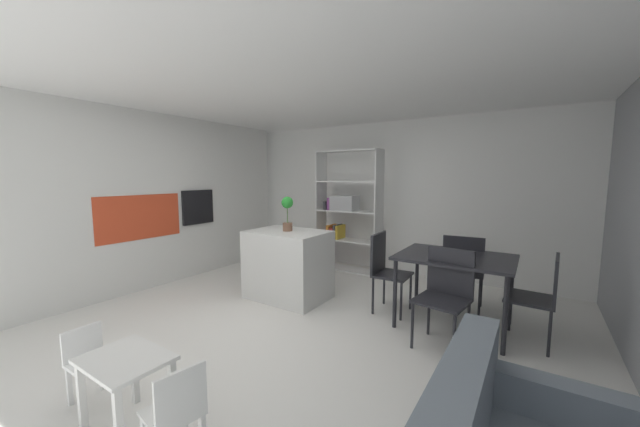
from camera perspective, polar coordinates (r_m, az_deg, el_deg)
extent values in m
plane|color=silver|center=(3.90, -7.93, -18.74)|extent=(8.60, 8.60, 0.00)
cube|color=white|center=(3.66, -8.60, 21.49)|extent=(6.26, 5.83, 0.06)
cube|color=white|center=(6.02, 10.17, 2.82)|extent=(6.26, 0.06, 2.58)
cube|color=silver|center=(5.73, -29.32, 1.94)|extent=(0.67, 5.25, 2.58)
cube|color=#CC4223|center=(5.42, -28.28, -0.58)|extent=(0.01, 1.21, 0.64)
cube|color=black|center=(5.91, -20.07, 1.03)|extent=(0.04, 0.58, 0.56)
cylinder|color=#B7BABC|center=(5.92, -20.36, 3.27)|extent=(0.02, 0.46, 0.02)
cube|color=silver|center=(4.61, -5.45, -8.64)|extent=(1.04, 0.74, 0.92)
cylinder|color=brown|center=(4.52, -5.54, -2.28)|extent=(0.13, 0.13, 0.11)
cylinder|color=#476633|center=(4.50, -5.56, -0.24)|extent=(0.01, 0.01, 0.22)
sphere|color=#25892C|center=(4.49, -5.59, 1.87)|extent=(0.16, 0.16, 0.16)
cube|color=white|center=(6.13, 0.20, 0.71)|extent=(0.02, 0.35, 2.09)
cube|color=white|center=(5.60, 9.97, 0.07)|extent=(0.02, 0.35, 2.09)
cube|color=white|center=(5.83, 4.96, 10.57)|extent=(1.15, 0.35, 0.02)
cube|color=white|center=(6.04, 4.77, -9.40)|extent=(1.15, 0.35, 0.02)
cube|color=white|center=(5.92, 4.82, -4.53)|extent=(1.11, 0.35, 0.02)
cube|color=white|center=(5.85, 4.86, 0.41)|extent=(1.11, 0.35, 0.02)
cube|color=white|center=(5.82, 4.91, 5.43)|extent=(1.11, 0.35, 0.02)
cube|color=#8E4793|center=(6.24, 0.88, -7.59)|extent=(0.06, 0.29, 0.25)
cube|color=red|center=(6.21, 1.42, -7.99)|extent=(0.03, 0.29, 0.18)
cube|color=orange|center=(6.07, 1.92, -3.01)|extent=(0.05, 0.29, 0.23)
cube|color=red|center=(6.03, 2.56, -3.26)|extent=(0.06, 0.29, 0.19)
cube|color=#38383D|center=(6.00, 3.04, -3.07)|extent=(0.04, 0.29, 0.25)
cube|color=gold|center=(5.97, 3.50, -3.14)|extent=(0.04, 0.29, 0.24)
cube|color=#38383D|center=(6.04, 1.44, 1.42)|extent=(0.06, 0.29, 0.15)
cube|color=#8E4793|center=(6.00, 2.12, 1.71)|extent=(0.05, 0.29, 0.22)
cube|color=#B7BABC|center=(5.87, 4.23, 1.82)|extent=(0.44, 0.31, 0.26)
cube|color=white|center=(2.65, -30.26, -20.66)|extent=(0.55, 0.42, 0.03)
cube|color=white|center=(2.90, -35.52, -24.08)|extent=(0.04, 0.04, 0.47)
cube|color=white|center=(2.53, -31.05, -28.64)|extent=(0.04, 0.04, 0.47)
cube|color=white|center=(3.01, -29.06, -22.45)|extent=(0.04, 0.04, 0.47)
cube|color=white|center=(2.66, -23.75, -26.34)|extent=(0.04, 0.04, 0.47)
cube|color=white|center=(2.35, -23.82, -28.58)|extent=(0.33, 0.33, 0.02)
cube|color=white|center=(2.17, -22.53, -26.83)|extent=(0.07, 0.28, 0.30)
cube|color=white|center=(2.57, -22.08, -29.67)|extent=(0.03, 0.03, 0.31)
cube|color=white|center=(3.14, -34.40, -20.31)|extent=(0.27, 0.27, 0.02)
cube|color=white|center=(3.19, -35.44, -17.43)|extent=(0.03, 0.26, 0.23)
cube|color=white|center=(3.09, -35.34, -24.08)|extent=(0.03, 0.03, 0.29)
cube|color=white|center=(3.16, -31.45, -23.11)|extent=(0.03, 0.03, 0.29)
cube|color=white|center=(3.26, -36.87, -22.46)|extent=(0.03, 0.03, 0.29)
cube|color=white|center=(3.33, -33.20, -21.61)|extent=(0.03, 0.03, 0.29)
cube|color=#232328|center=(3.95, 22.04, -6.92)|extent=(1.17, 0.91, 0.03)
cylinder|color=#232328|center=(3.83, 12.65, -13.18)|extent=(0.04, 0.04, 0.76)
cylinder|color=#232328|center=(3.63, 29.00, -14.95)|extent=(0.04, 0.04, 0.76)
cylinder|color=#232328|center=(4.54, 16.17, -10.14)|extent=(0.04, 0.04, 0.76)
cylinder|color=#232328|center=(4.37, 29.76, -11.38)|extent=(0.04, 0.04, 0.76)
cube|color=#232328|center=(3.50, 19.97, -13.83)|extent=(0.51, 0.50, 0.03)
cube|color=#232328|center=(3.61, 21.31, -9.17)|extent=(0.46, 0.10, 0.47)
cylinder|color=#232328|center=(3.50, 15.45, -17.90)|extent=(0.03, 0.03, 0.45)
cylinder|color=#232328|center=(3.36, 21.88, -19.16)|extent=(0.03, 0.03, 0.45)
cylinder|color=#232328|center=(3.81, 18.02, -15.87)|extent=(0.03, 0.03, 0.45)
cylinder|color=#232328|center=(3.69, 23.93, -16.88)|extent=(0.03, 0.03, 0.45)
cube|color=#232328|center=(3.97, 32.12, -12.19)|extent=(0.45, 0.48, 0.03)
cube|color=#232328|center=(3.90, 35.24, -9.17)|extent=(0.05, 0.45, 0.44)
cylinder|color=#232328|center=(4.25, 29.60, -14.18)|extent=(0.03, 0.03, 0.44)
cylinder|color=#232328|center=(3.88, 28.91, -16.09)|extent=(0.03, 0.03, 0.44)
cylinder|color=#232328|center=(4.23, 34.66, -14.57)|extent=(0.03, 0.03, 0.44)
cylinder|color=#232328|center=(3.86, 34.50, -16.54)|extent=(0.03, 0.03, 0.44)
cube|color=#232328|center=(4.57, 23.29, -9.07)|extent=(0.49, 0.45, 0.03)
cube|color=#232328|center=(4.33, 23.18, -6.63)|extent=(0.46, 0.07, 0.46)
cylinder|color=#232328|center=(4.80, 25.77, -11.49)|extent=(0.03, 0.03, 0.46)
cylinder|color=#232328|center=(4.83, 20.98, -11.16)|extent=(0.03, 0.03, 0.46)
cylinder|color=#232328|center=(4.46, 25.52, -12.83)|extent=(0.03, 0.03, 0.46)
cylinder|color=#232328|center=(4.49, 20.35, -12.46)|extent=(0.03, 0.03, 0.46)
cube|color=#232328|center=(4.21, 12.24, -10.16)|extent=(0.42, 0.45, 0.03)
cube|color=#232328|center=(4.21, 9.90, -6.54)|extent=(0.04, 0.44, 0.48)
cylinder|color=#232328|center=(4.07, 13.63, -14.33)|extent=(0.03, 0.03, 0.45)
cylinder|color=#232328|center=(4.41, 15.16, -12.72)|extent=(0.03, 0.03, 0.45)
cylinder|color=#232328|center=(4.18, 9.00, -13.67)|extent=(0.03, 0.03, 0.45)
cylinder|color=#232328|center=(4.51, 10.86, -12.18)|extent=(0.03, 0.03, 0.45)
cube|color=slate|center=(2.29, 35.77, -24.54)|extent=(0.67, 0.14, 0.20)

